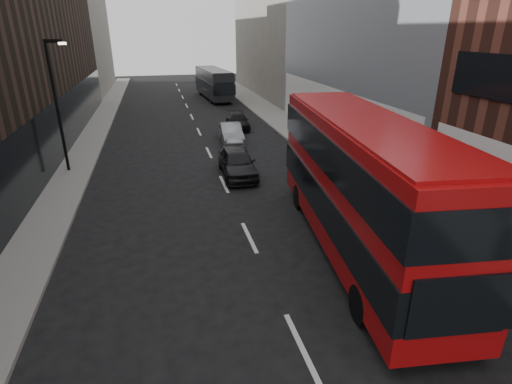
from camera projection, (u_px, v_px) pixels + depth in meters
sidewalk_right at (292, 128)px, 32.62m from camera, size 3.00×80.00×0.15m
sidewalk_left at (91, 140)px, 29.20m from camera, size 2.00×80.00×0.15m
building_victorian at (274, 10)px, 46.93m from camera, size 6.50×24.00×21.00m
building_left_mid at (37, 38)px, 30.29m from camera, size 5.00×24.00×14.00m
building_left_far at (82, 39)px, 50.26m from camera, size 5.00×20.00×13.00m
street_lamp at (57, 98)px, 21.30m from camera, size 1.06×0.22×7.00m
red_bus at (361, 180)px, 13.89m from camera, size 4.27×12.37×4.91m
grey_bus at (214, 83)px, 46.45m from camera, size 3.24×10.53×3.36m
car_a at (237, 162)px, 22.07m from camera, size 2.00×4.60×1.55m
car_b at (231, 133)px, 28.68m from camera, size 1.65×4.20×1.36m
car_c at (238, 121)px, 32.77m from camera, size 2.09×4.33×1.22m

